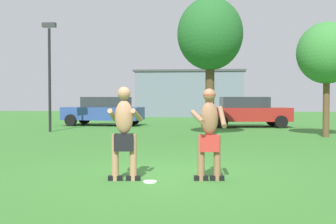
{
  "coord_description": "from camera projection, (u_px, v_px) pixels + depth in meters",
  "views": [
    {
      "loc": [
        0.86,
        -8.15,
        1.51
      ],
      "look_at": [
        0.08,
        -0.22,
        1.25
      ],
      "focal_mm": 45.13,
      "sensor_mm": 36.0,
      "label": 1
    }
  ],
  "objects": [
    {
      "name": "player_in_black",
      "position": [
        124.0,
        131.0,
        7.74
      ],
      "size": [
        0.6,
        0.64,
        1.72
      ],
      "color": "black",
      "rests_on": "ground_plane"
    },
    {
      "name": "tree_left_field",
      "position": [
        327.0,
        53.0,
        16.33
      ],
      "size": [
        2.3,
        2.3,
        4.46
      ],
      "color": "brown",
      "rests_on": "ground_plane"
    },
    {
      "name": "car_red_near_post",
      "position": [
        247.0,
        111.0,
        22.12
      ],
      "size": [
        4.47,
        2.4,
        1.58
      ],
      "color": "maroon",
      "rests_on": "ground_plane"
    },
    {
      "name": "car_blue_mid_lot",
      "position": [
        104.0,
        111.0,
        23.35
      ],
      "size": [
        4.48,
        2.43,
        1.58
      ],
      "color": "#2D478C",
      "rests_on": "ground_plane"
    },
    {
      "name": "player_with_cap",
      "position": [
        209.0,
        130.0,
        7.72
      ],
      "size": [
        0.67,
        0.6,
        1.7
      ],
      "color": "black",
      "rests_on": "ground_plane"
    },
    {
      "name": "outbuilding_behind_lot",
      "position": [
        190.0,
        93.0,
        35.75
      ],
      "size": [
        9.06,
        4.53,
        3.81
      ],
      "color": "slate",
      "rests_on": "ground_plane"
    },
    {
      "name": "ground_plane",
      "position": [
        165.0,
        176.0,
        8.24
      ],
      "size": [
        80.0,
        80.0,
        0.0
      ],
      "primitive_type": "plane",
      "color": "#38752D"
    },
    {
      "name": "tree_right_field",
      "position": [
        210.0,
        35.0,
        16.47
      ],
      "size": [
        2.57,
        2.57,
        5.44
      ],
      "color": "#4C3823",
      "rests_on": "ground_plane"
    },
    {
      "name": "lamp_post",
      "position": [
        49.0,
        64.0,
        18.92
      ],
      "size": [
        0.6,
        0.24,
        4.89
      ],
      "color": "black",
      "rests_on": "ground_plane"
    },
    {
      "name": "frisbee",
      "position": [
        150.0,
        182.0,
        7.58
      ],
      "size": [
        0.25,
        0.25,
        0.03
      ],
      "primitive_type": "cylinder",
      "color": "white",
      "rests_on": "ground_plane"
    }
  ]
}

